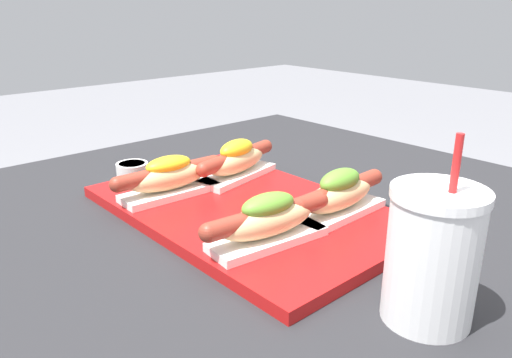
{
  "coord_description": "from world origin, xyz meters",
  "views": [
    {
      "loc": [
        0.52,
        -0.53,
        1.05
      ],
      "look_at": [
        -0.05,
        -0.02,
        0.78
      ],
      "focal_mm": 35.0,
      "sensor_mm": 36.0,
      "label": 1
    }
  ],
  "objects_px": {
    "hot_dog_0": "(169,177)",
    "hot_dog_2": "(237,161)",
    "sauce_bowl": "(132,168)",
    "hot_dog_3": "(339,195)",
    "drink_cup": "(432,256)",
    "serving_tray": "(247,210)",
    "hot_dog_1": "(268,220)"
  },
  "relations": [
    {
      "from": "hot_dog_1",
      "to": "hot_dog_3",
      "type": "bearing_deg",
      "value": 88.45
    },
    {
      "from": "hot_dog_0",
      "to": "hot_dog_2",
      "type": "distance_m",
      "value": 0.14
    },
    {
      "from": "hot_dog_3",
      "to": "drink_cup",
      "type": "bearing_deg",
      "value": -27.86
    },
    {
      "from": "hot_dog_0",
      "to": "hot_dog_2",
      "type": "height_order",
      "value": "hot_dog_2"
    },
    {
      "from": "serving_tray",
      "to": "hot_dog_3",
      "type": "relative_size",
      "value": 2.44
    },
    {
      "from": "hot_dog_2",
      "to": "drink_cup",
      "type": "distance_m",
      "value": 0.47
    },
    {
      "from": "hot_dog_0",
      "to": "serving_tray",
      "type": "bearing_deg",
      "value": 30.44
    },
    {
      "from": "serving_tray",
      "to": "sauce_bowl",
      "type": "distance_m",
      "value": 0.31
    },
    {
      "from": "serving_tray",
      "to": "drink_cup",
      "type": "distance_m",
      "value": 0.35
    },
    {
      "from": "hot_dog_2",
      "to": "hot_dog_3",
      "type": "height_order",
      "value": "hot_dog_3"
    },
    {
      "from": "sauce_bowl",
      "to": "serving_tray",
      "type": "bearing_deg",
      "value": 7.12
    },
    {
      "from": "hot_dog_3",
      "to": "drink_cup",
      "type": "relative_size",
      "value": 1.0
    },
    {
      "from": "hot_dog_3",
      "to": "sauce_bowl",
      "type": "relative_size",
      "value": 3.31
    },
    {
      "from": "drink_cup",
      "to": "serving_tray",
      "type": "bearing_deg",
      "value": 173.68
    },
    {
      "from": "hot_dog_3",
      "to": "sauce_bowl",
      "type": "bearing_deg",
      "value": -165.13
    },
    {
      "from": "hot_dog_0",
      "to": "hot_dog_3",
      "type": "distance_m",
      "value": 0.29
    },
    {
      "from": "serving_tray",
      "to": "hot_dog_1",
      "type": "relative_size",
      "value": 2.45
    },
    {
      "from": "hot_dog_3",
      "to": "hot_dog_0",
      "type": "bearing_deg",
      "value": -149.07
    },
    {
      "from": "hot_dog_0",
      "to": "hot_dog_3",
      "type": "height_order",
      "value": "hot_dog_3"
    },
    {
      "from": "sauce_bowl",
      "to": "drink_cup",
      "type": "height_order",
      "value": "drink_cup"
    },
    {
      "from": "serving_tray",
      "to": "hot_dog_0",
      "type": "height_order",
      "value": "hot_dog_0"
    },
    {
      "from": "hot_dog_1",
      "to": "hot_dog_2",
      "type": "relative_size",
      "value": 1.01
    },
    {
      "from": "serving_tray",
      "to": "drink_cup",
      "type": "relative_size",
      "value": 2.43
    },
    {
      "from": "hot_dog_1",
      "to": "hot_dog_2",
      "type": "distance_m",
      "value": 0.27
    },
    {
      "from": "hot_dog_0",
      "to": "drink_cup",
      "type": "relative_size",
      "value": 1.0
    },
    {
      "from": "serving_tray",
      "to": "sauce_bowl",
      "type": "height_order",
      "value": "sauce_bowl"
    },
    {
      "from": "serving_tray",
      "to": "hot_dog_1",
      "type": "distance_m",
      "value": 0.15
    },
    {
      "from": "hot_dog_0",
      "to": "hot_dog_3",
      "type": "bearing_deg",
      "value": 30.93
    },
    {
      "from": "hot_dog_1",
      "to": "drink_cup",
      "type": "height_order",
      "value": "drink_cup"
    },
    {
      "from": "serving_tray",
      "to": "hot_dog_0",
      "type": "bearing_deg",
      "value": -149.56
    },
    {
      "from": "hot_dog_2",
      "to": "sauce_bowl",
      "type": "xyz_separation_m",
      "value": [
        -0.2,
        -0.11,
        -0.04
      ]
    },
    {
      "from": "serving_tray",
      "to": "hot_dog_3",
      "type": "bearing_deg",
      "value": 31.39
    }
  ]
}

